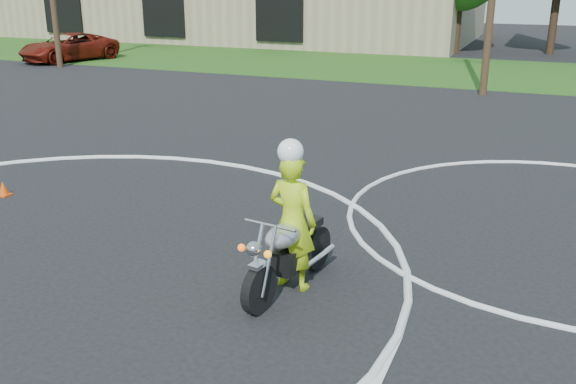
% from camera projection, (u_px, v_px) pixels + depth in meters
% --- Properties ---
extents(grass_strip, '(120.00, 10.00, 0.02)m').
position_uv_depth(grass_strip, '(391.00, 67.00, 31.17)').
color(grass_strip, '#1E4714').
rests_on(grass_strip, ground).
extents(course_markings, '(19.05, 19.05, 0.12)m').
position_uv_depth(course_markings, '(188.00, 248.00, 10.57)').
color(course_markings, silver).
rests_on(course_markings, ground).
extents(primary_motorcycle, '(0.84, 2.26, 1.19)m').
position_uv_depth(primary_motorcycle, '(288.00, 253.00, 9.02)').
color(primary_motorcycle, black).
rests_on(primary_motorcycle, ground).
extents(rider_primary_grp, '(0.79, 0.58, 2.21)m').
position_uv_depth(rider_primary_grp, '(292.00, 217.00, 8.99)').
color(rider_primary_grp, '#B0D916').
rests_on(rider_primary_grp, ground).
extents(pickup_grp, '(3.79, 5.57, 1.42)m').
position_uv_depth(pickup_grp, '(69.00, 47.00, 33.45)').
color(pickup_grp, '#5F140A').
rests_on(pickup_grp, ground).
extents(traffic_cones, '(16.91, 11.93, 0.30)m').
position_uv_depth(traffic_cones, '(223.00, 353.00, 7.43)').
color(traffic_cones, '#E5490C').
rests_on(traffic_cones, ground).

